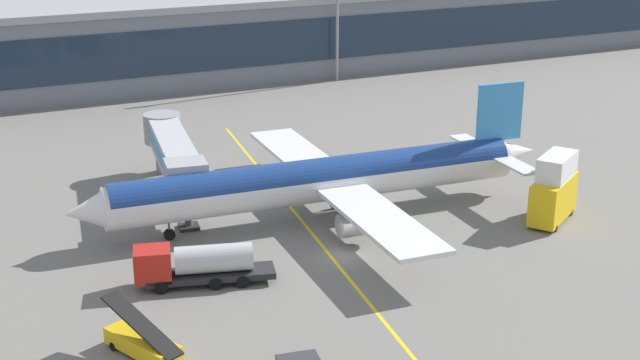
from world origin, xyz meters
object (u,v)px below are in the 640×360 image
(fuel_tanker, at_px, (195,264))
(catering_lift, at_px, (554,189))
(belt_loader, at_px, (143,343))
(main_airliner, at_px, (322,180))

(fuel_tanker, height_order, catering_lift, catering_lift)
(catering_lift, xyz_separation_m, belt_loader, (-40.48, -7.49, -2.07))
(fuel_tanker, relative_size, catering_lift, 1.56)
(main_airliner, bearing_deg, belt_loader, -141.21)
(belt_loader, bearing_deg, fuel_tanker, 53.46)
(main_airliner, height_order, fuel_tanker, main_airliner)
(main_airliner, distance_m, fuel_tanker, 17.43)
(main_airliner, xyz_separation_m, catering_lift, (18.84, -9.90, -0.68))
(main_airliner, xyz_separation_m, belt_loader, (-21.63, -17.39, -2.76))
(main_airliner, height_order, belt_loader, main_airliner)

